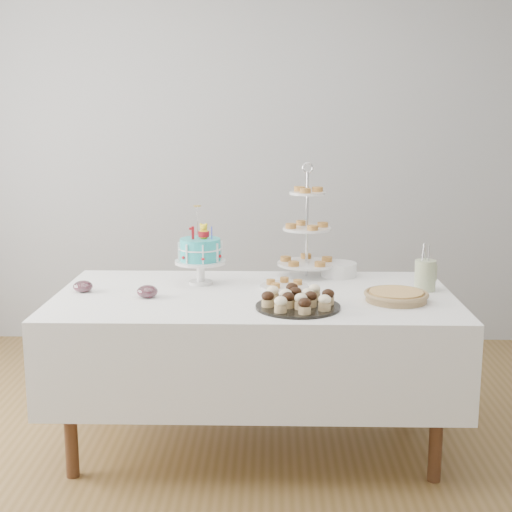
{
  "coord_description": "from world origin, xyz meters",
  "views": [
    {
      "loc": [
        0.08,
        -3.05,
        1.62
      ],
      "look_at": [
        0.01,
        0.3,
        0.96
      ],
      "focal_mm": 50.0,
      "sensor_mm": 36.0,
      "label": 1
    }
  ],
  "objects_px": {
    "pie": "(396,295)",
    "pastry_plate": "(284,285)",
    "birthday_cake": "(201,263)",
    "plate_stack": "(339,269)",
    "cupcake_tray": "(298,299)",
    "tiered_stand": "(307,229)",
    "jam_bowl_b": "(83,287)",
    "utensil_pitcher": "(425,274)",
    "jam_bowl_a": "(147,292)",
    "table": "(254,339)"
  },
  "relations": [
    {
      "from": "jam_bowl_b",
      "to": "tiered_stand",
      "type": "bearing_deg",
      "value": 18.89
    },
    {
      "from": "cupcake_tray",
      "to": "tiered_stand",
      "type": "distance_m",
      "value": 0.69
    },
    {
      "from": "tiered_stand",
      "to": "jam_bowl_a",
      "type": "relative_size",
      "value": 6.11
    },
    {
      "from": "cupcake_tray",
      "to": "jam_bowl_b",
      "type": "distance_m",
      "value": 1.08
    },
    {
      "from": "pastry_plate",
      "to": "jam_bowl_a",
      "type": "relative_size",
      "value": 2.46
    },
    {
      "from": "pie",
      "to": "plate_stack",
      "type": "xyz_separation_m",
      "value": [
        -0.22,
        0.52,
        0.01
      ]
    },
    {
      "from": "jam_bowl_a",
      "to": "jam_bowl_b",
      "type": "relative_size",
      "value": 1.04
    },
    {
      "from": "utensil_pitcher",
      "to": "jam_bowl_b",
      "type": "bearing_deg",
      "value": 179.15
    },
    {
      "from": "tiered_stand",
      "to": "pie",
      "type": "bearing_deg",
      "value": -52.94
    },
    {
      "from": "pie",
      "to": "jam_bowl_b",
      "type": "distance_m",
      "value": 1.51
    },
    {
      "from": "birthday_cake",
      "to": "utensil_pitcher",
      "type": "xyz_separation_m",
      "value": [
        1.12,
        -0.11,
        -0.03
      ]
    },
    {
      "from": "cupcake_tray",
      "to": "jam_bowl_a",
      "type": "height_order",
      "value": "cupcake_tray"
    },
    {
      "from": "birthday_cake",
      "to": "jam_bowl_b",
      "type": "bearing_deg",
      "value": -174.6
    },
    {
      "from": "pie",
      "to": "utensil_pitcher",
      "type": "height_order",
      "value": "utensil_pitcher"
    },
    {
      "from": "tiered_stand",
      "to": "table",
      "type": "bearing_deg",
      "value": -123.99
    },
    {
      "from": "pie",
      "to": "pastry_plate",
      "type": "xyz_separation_m",
      "value": [
        -0.52,
        0.25,
        -0.01
      ]
    },
    {
      "from": "plate_stack",
      "to": "utensil_pitcher",
      "type": "distance_m",
      "value": 0.5
    },
    {
      "from": "birthday_cake",
      "to": "plate_stack",
      "type": "bearing_deg",
      "value": 2.34
    },
    {
      "from": "birthday_cake",
      "to": "pie",
      "type": "relative_size",
      "value": 1.34
    },
    {
      "from": "jam_bowl_b",
      "to": "utensil_pitcher",
      "type": "distance_m",
      "value": 1.68
    },
    {
      "from": "jam_bowl_a",
      "to": "pie",
      "type": "bearing_deg",
      "value": -2.08
    },
    {
      "from": "pie",
      "to": "pastry_plate",
      "type": "relative_size",
      "value": 1.22
    },
    {
      "from": "cupcake_tray",
      "to": "pastry_plate",
      "type": "distance_m",
      "value": 0.39
    },
    {
      "from": "table",
      "to": "pastry_plate",
      "type": "xyz_separation_m",
      "value": [
        0.15,
        0.13,
        0.24
      ]
    },
    {
      "from": "table",
      "to": "pie",
      "type": "relative_size",
      "value": 6.4
    },
    {
      "from": "cupcake_tray",
      "to": "pie",
      "type": "height_order",
      "value": "cupcake_tray"
    },
    {
      "from": "tiered_stand",
      "to": "pastry_plate",
      "type": "bearing_deg",
      "value": -114.39
    },
    {
      "from": "birthday_cake",
      "to": "tiered_stand",
      "type": "xyz_separation_m",
      "value": [
        0.55,
        0.2,
        0.14
      ]
    },
    {
      "from": "tiered_stand",
      "to": "utensil_pitcher",
      "type": "xyz_separation_m",
      "value": [
        0.57,
        -0.31,
        -0.17
      ]
    },
    {
      "from": "jam_bowl_b",
      "to": "pie",
      "type": "bearing_deg",
      "value": -5.37
    },
    {
      "from": "tiered_stand",
      "to": "jam_bowl_a",
      "type": "xyz_separation_m",
      "value": [
        -0.78,
        -0.48,
        -0.23
      ]
    },
    {
      "from": "tiered_stand",
      "to": "utensil_pitcher",
      "type": "relative_size",
      "value": 2.63
    },
    {
      "from": "table",
      "to": "plate_stack",
      "type": "relative_size",
      "value": 10.09
    },
    {
      "from": "tiered_stand",
      "to": "pastry_plate",
      "type": "relative_size",
      "value": 2.48
    },
    {
      "from": "jam_bowl_a",
      "to": "cupcake_tray",
      "type": "bearing_deg",
      "value": -13.86
    },
    {
      "from": "tiered_stand",
      "to": "birthday_cake",
      "type": "bearing_deg",
      "value": -160.27
    },
    {
      "from": "tiered_stand",
      "to": "utensil_pitcher",
      "type": "bearing_deg",
      "value": -28.35
    },
    {
      "from": "table",
      "to": "cupcake_tray",
      "type": "relative_size",
      "value": 5.03
    },
    {
      "from": "tiered_stand",
      "to": "plate_stack",
      "type": "relative_size",
      "value": 3.19
    },
    {
      "from": "pie",
      "to": "jam_bowl_a",
      "type": "bearing_deg",
      "value": 177.92
    },
    {
      "from": "tiered_stand",
      "to": "utensil_pitcher",
      "type": "height_order",
      "value": "tiered_stand"
    },
    {
      "from": "table",
      "to": "pastry_plate",
      "type": "distance_m",
      "value": 0.31
    },
    {
      "from": "table",
      "to": "birthday_cake",
      "type": "distance_m",
      "value": 0.48
    },
    {
      "from": "tiered_stand",
      "to": "cupcake_tray",
      "type": "bearing_deg",
      "value": -95.88
    },
    {
      "from": "table",
      "to": "tiered_stand",
      "type": "bearing_deg",
      "value": 56.01
    },
    {
      "from": "pie",
      "to": "utensil_pitcher",
      "type": "bearing_deg",
      "value": 50.29
    },
    {
      "from": "cupcake_tray",
      "to": "pie",
      "type": "bearing_deg",
      "value": 16.04
    },
    {
      "from": "jam_bowl_a",
      "to": "table",
      "type": "bearing_deg",
      "value": 8.8
    },
    {
      "from": "cupcake_tray",
      "to": "jam_bowl_a",
      "type": "distance_m",
      "value": 0.73
    },
    {
      "from": "pastry_plate",
      "to": "cupcake_tray",
      "type": "bearing_deg",
      "value": -81.65
    }
  ]
}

